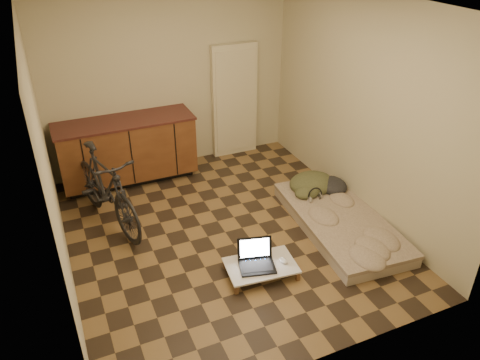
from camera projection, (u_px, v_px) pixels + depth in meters
name	position (u px, v px, depth m)	size (l,w,h in m)	color
room_shell	(223.00, 132.00, 4.91)	(3.50, 4.00, 2.60)	brown
cabinets	(127.00, 150.00, 6.41)	(1.84, 0.62, 0.91)	black
appliance_panel	(234.00, 101.00, 7.00)	(0.70, 0.10, 1.70)	beige
bicycle	(105.00, 185.00, 5.45)	(0.49, 1.66, 1.08)	black
futon	(340.00, 221.00, 5.60)	(1.07, 1.98, 0.16)	#AE9E8B
clothing_pile	(318.00, 179.00, 6.07)	(0.65, 0.54, 0.26)	#3F4327
headphones	(315.00, 195.00, 5.84)	(0.22, 0.20, 0.15)	black
lap_desk	(261.00, 266.00, 4.86)	(0.77, 0.54, 0.12)	brown
laptop	(256.00, 260.00, 4.83)	(0.43, 0.41, 0.25)	black
mouse	(284.00, 260.00, 4.88)	(0.07, 0.11, 0.04)	silver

